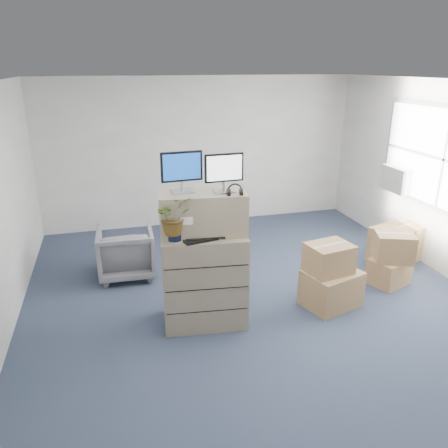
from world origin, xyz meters
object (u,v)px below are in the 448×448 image
Objects in this scene: monitor_right at (224,171)px; keyboard at (204,238)px; monitor_left at (182,170)px; potted_plant at (174,220)px; water_bottle at (211,221)px; office_chair at (126,250)px; filing_cabinet_lower at (204,279)px.

keyboard is (-0.27, -0.12, -0.72)m from monitor_right.
monitor_left is at bearing 115.48° from keyboard.
potted_plant is at bearing -173.69° from monitor_right.
keyboard is at bearing -157.64° from monitor_right.
monitor_right is at bearing 12.85° from keyboard.
monitor_right is at bearing -18.61° from monitor_left.
keyboard is at bearing -126.32° from water_bottle.
potted_plant reaches higher than office_chair.
monitor_right is (0.45, -0.12, -0.01)m from monitor_left.
monitor_left reaches higher than filing_cabinet_lower.
monitor_left reaches higher than potted_plant.
monitor_right reaches higher than keyboard.
keyboard is 1.75× the size of water_bottle.
filing_cabinet_lower is at bearing 68.50° from keyboard.
filing_cabinet_lower is 2.32× the size of potted_plant.
filing_cabinet_lower is at bearing 174.90° from monitor_right.
filing_cabinet_lower is 1.34m from monitor_left.
monitor_left is 0.95× the size of potted_plant.
filing_cabinet_lower is 1.40× the size of office_chair.
potted_plant is (-0.59, -0.09, -0.50)m from monitor_right.
water_bottle is (0.31, -0.08, -0.61)m from monitor_left.
filing_cabinet_lower is 0.89m from potted_plant.
monitor_left is at bearing 116.46° from office_chair.
monitor_left is 0.94× the size of keyboard.
keyboard is at bearing -5.15° from potted_plant.
monitor_left reaches higher than office_chair.
filing_cabinet_lower is at bearing 16.67° from potted_plant.
water_bottle is at bearing 41.39° from keyboard.
monitor_left is 0.57× the size of office_chair.
monitor_left reaches higher than water_bottle.
water_bottle is at bearing -18.25° from monitor_left.
monitor_right reaches higher than office_chair.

